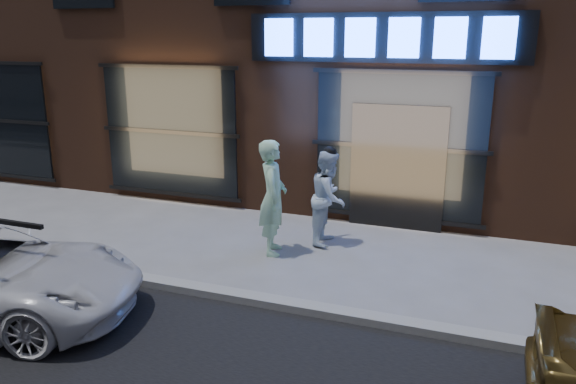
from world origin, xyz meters
TOP-DOWN VIEW (x-y plane):
  - ground at (0.00, 0.00)m, footprint 90.00×90.00m
  - curb at (0.00, 0.00)m, footprint 60.00×0.25m
  - man_bowtie at (-1.75, 1.88)m, footprint 0.68×0.84m
  - man_cap at (-0.99, 2.68)m, footprint 0.68×0.85m

SIDE VIEW (x-z plane):
  - ground at x=0.00m, z-range 0.00..0.00m
  - curb at x=0.00m, z-range 0.00..0.12m
  - man_cap at x=-0.99m, z-range 0.00..1.71m
  - man_bowtie at x=-1.75m, z-range 0.00..1.98m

